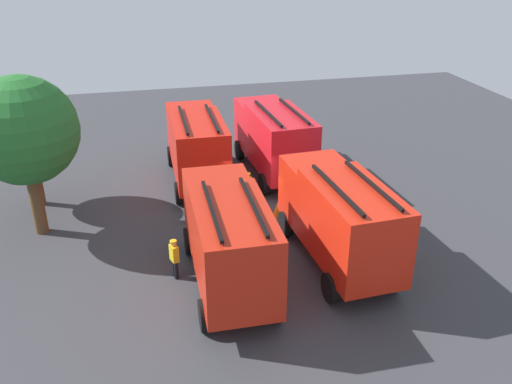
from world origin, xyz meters
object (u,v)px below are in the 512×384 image
(firefighter_2, at_px, (174,135))
(firefighter_4, at_px, (174,257))
(fire_truck_1, at_px, (274,137))
(fire_truck_2, at_px, (228,235))
(fire_truck_0, at_px, (339,215))
(tree_1, at_px, (29,135))
(fire_truck_3, at_px, (196,144))
(traffic_cone_1, at_px, (277,209))
(tree_0, at_px, (23,131))
(firefighter_3, at_px, (302,134))
(firefighter_1, at_px, (190,202))
(traffic_cone_0, at_px, (237,209))
(firefighter_0, at_px, (248,187))

(firefighter_2, xyz_separation_m, firefighter_4, (-13.42, 1.32, -0.09))
(fire_truck_1, relative_size, fire_truck_2, 1.01)
(fire_truck_1, relative_size, firefighter_4, 4.52)
(fire_truck_0, bearing_deg, tree_1, 52.49)
(fire_truck_1, height_order, fire_truck_3, same)
(fire_truck_1, bearing_deg, firefighter_4, 141.44)
(fire_truck_2, bearing_deg, fire_truck_3, -0.01)
(traffic_cone_1, bearing_deg, tree_0, 84.72)
(firefighter_3, distance_m, tree_1, 15.16)
(firefighter_3, bearing_deg, fire_truck_1, 126.37)
(firefighter_1, bearing_deg, tree_1, 87.44)
(firefighter_1, distance_m, traffic_cone_0, 2.29)
(fire_truck_0, relative_size, tree_0, 1.06)
(fire_truck_1, bearing_deg, firefighter_3, -42.93)
(firefighter_1, distance_m, tree_1, 8.07)
(firefighter_2, relative_size, traffic_cone_1, 2.57)
(firefighter_0, xyz_separation_m, tree_0, (-0.45, 9.38, 3.73))
(firefighter_2, bearing_deg, tree_1, -55.29)
(tree_0, xyz_separation_m, tree_1, (2.90, 0.35, -1.14))
(fire_truck_2, height_order, firefighter_2, fire_truck_2)
(fire_truck_0, bearing_deg, fire_truck_1, -2.24)
(fire_truck_0, distance_m, tree_0, 13.09)
(firefighter_1, height_order, firefighter_2, firefighter_2)
(firefighter_4, bearing_deg, firefighter_0, 36.05)
(fire_truck_1, height_order, traffic_cone_1, fire_truck_1)
(firefighter_3, relative_size, firefighter_4, 1.12)
(fire_truck_3, relative_size, firefighter_0, 4.31)
(firefighter_0, bearing_deg, tree_1, 84.00)
(fire_truck_2, xyz_separation_m, tree_1, (8.79, 7.61, 1.37))
(traffic_cone_0, bearing_deg, firefighter_3, -36.56)
(fire_truck_2, relative_size, tree_0, 1.04)
(fire_truck_2, distance_m, firefighter_1, 5.51)
(firefighter_4, bearing_deg, traffic_cone_1, 20.54)
(fire_truck_0, xyz_separation_m, traffic_cone_0, (4.85, 3.02, -1.81))
(fire_truck_3, bearing_deg, traffic_cone_1, -145.72)
(fire_truck_3, xyz_separation_m, firefighter_0, (-3.21, -1.96, -1.21))
(tree_1, bearing_deg, traffic_cone_0, -110.43)
(fire_truck_2, bearing_deg, traffic_cone_0, -13.71)
(fire_truck_0, bearing_deg, tree_0, 62.37)
(fire_truck_1, distance_m, traffic_cone_0, 5.42)
(firefighter_0, distance_m, tree_1, 10.36)
(fire_truck_0, xyz_separation_m, tree_1, (8.21, 12.04, 1.37))
(fire_truck_1, distance_m, fire_truck_3, 4.12)
(fire_truck_3, relative_size, traffic_cone_0, 10.50)
(firefighter_0, xyz_separation_m, firefighter_2, (8.09, 2.69, 0.05))
(firefighter_3, bearing_deg, fire_truck_2, 137.99)
(firefighter_4, distance_m, traffic_cone_1, 6.45)
(fire_truck_0, relative_size, firefighter_1, 4.24)
(firefighter_0, height_order, firefighter_4, firefighter_0)
(fire_truck_0, xyz_separation_m, firefighter_3, (12.14, -2.39, -1.13))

